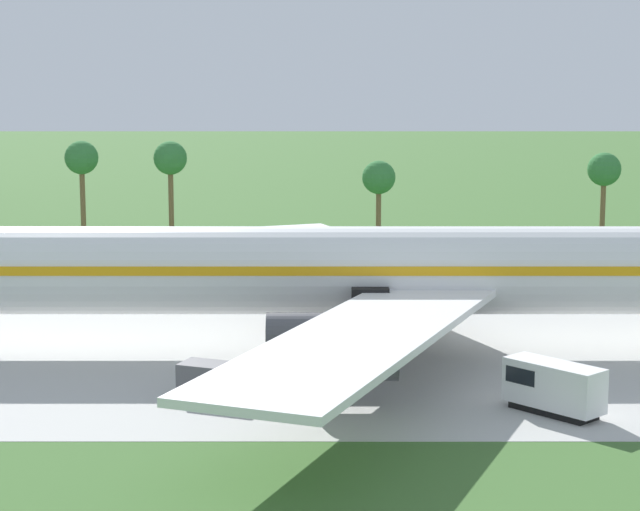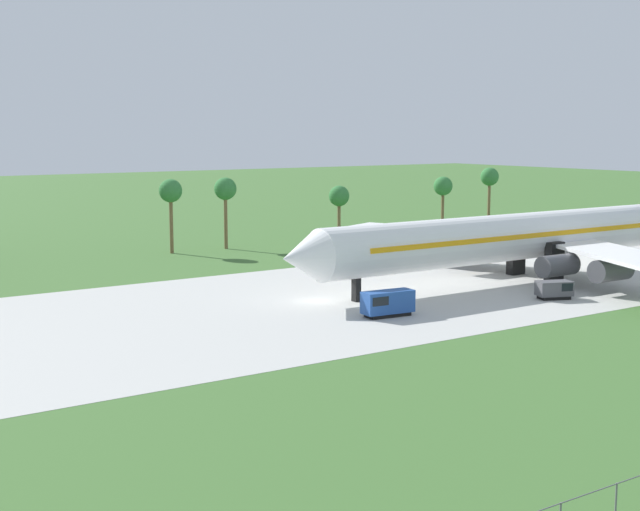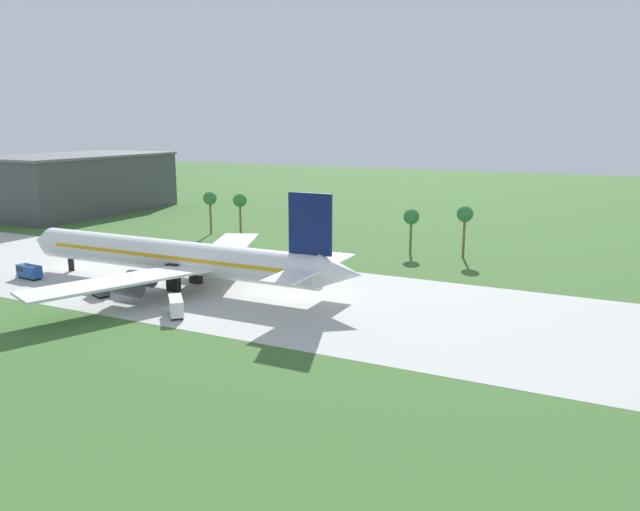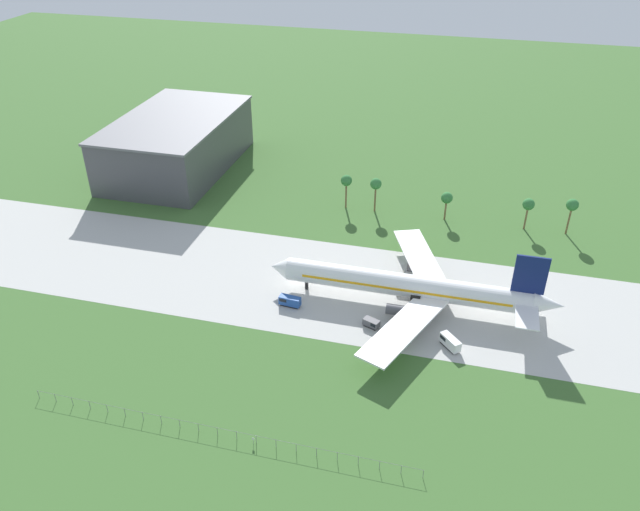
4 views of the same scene
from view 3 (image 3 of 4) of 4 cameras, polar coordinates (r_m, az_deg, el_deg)
name	(u,v)px [view 3 (image 3 of 4)]	position (r m, az deg, el deg)	size (l,w,h in m)	color
ground_plane	(70,267)	(140.19, -21.92, -0.96)	(600.00, 600.00, 0.00)	#3D662D
taxiway_strip	(70,267)	(140.19, -21.92, -0.95)	(320.00, 44.00, 0.02)	#B2B2AD
jet_airliner	(178,257)	(116.21, -12.85, -0.14)	(73.12, 61.62, 18.52)	white
baggage_tug	(176,306)	(99.72, -13.03, -4.52)	(5.30, 5.54, 2.87)	black
fuel_truck	(100,290)	(114.22, -19.44, -3.01)	(4.39, 3.31, 2.06)	black
catering_van	(29,271)	(132.26, -25.08, -1.33)	(5.64, 2.53, 2.67)	black
terminal_building	(76,183)	(225.56, -21.44, 6.18)	(36.72, 61.20, 19.12)	#47474C
palm_tree_row	(321,209)	(152.39, 0.11, 4.27)	(71.84, 3.60, 11.66)	brown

